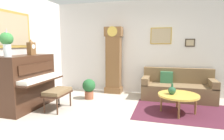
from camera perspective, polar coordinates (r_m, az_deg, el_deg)
name	(u,v)px	position (r m, az deg, el deg)	size (l,w,h in m)	color
ground_plane	(116,124)	(3.96, 1.18, -15.64)	(6.40, 6.00, 0.10)	#B2A899
wall_left	(4,49)	(4.97, -29.36, 5.50)	(0.13, 4.90, 2.80)	silver
wall_back	(136,48)	(5.99, 7.04, 6.60)	(5.30, 0.13, 2.80)	silver
area_rug	(182,112)	(4.69, 20.01, -11.58)	(2.10, 1.50, 0.01)	#4C1E2D
piano	(27,82)	(4.97, -23.86, -3.19)	(0.87, 1.44, 1.26)	#3D2316
piano_bench	(58,92)	(4.64, -15.82, -6.43)	(0.42, 0.70, 0.48)	#3D2316
grandfather_clock	(114,62)	(5.91, 0.46, 2.39)	(0.52, 0.34, 2.03)	brown
couch	(177,88)	(5.63, 18.78, -5.03)	(1.90, 0.80, 0.84)	brown
coffee_table	(178,96)	(4.50, 19.09, -7.17)	(0.88, 0.88, 0.43)	gold
mantel_clock	(31,48)	(5.05, -22.81, 6.11)	(0.13, 0.18, 0.38)	brown
flower_vase	(7,41)	(4.50, -28.76, 7.44)	(0.26, 0.26, 0.58)	silver
green_jug	(172,90)	(4.43, 17.36, -5.78)	(0.17, 0.17, 0.24)	#234C33
potted_plant	(89,87)	(5.37, -6.84, -5.17)	(0.36, 0.36, 0.56)	#935138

